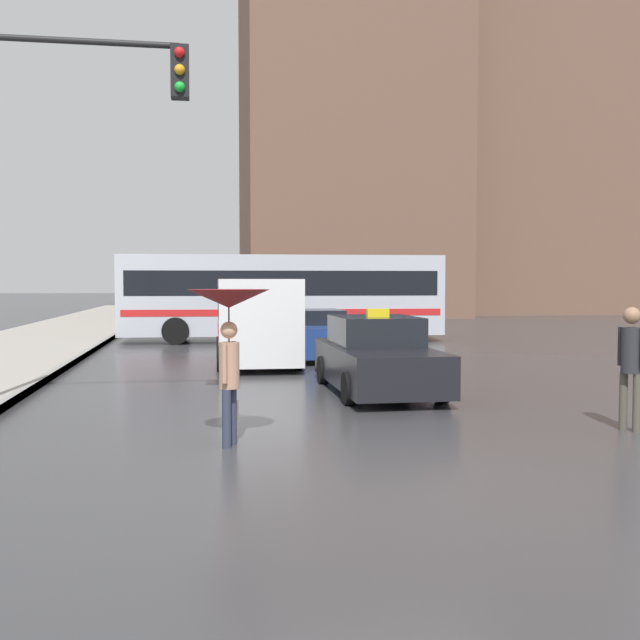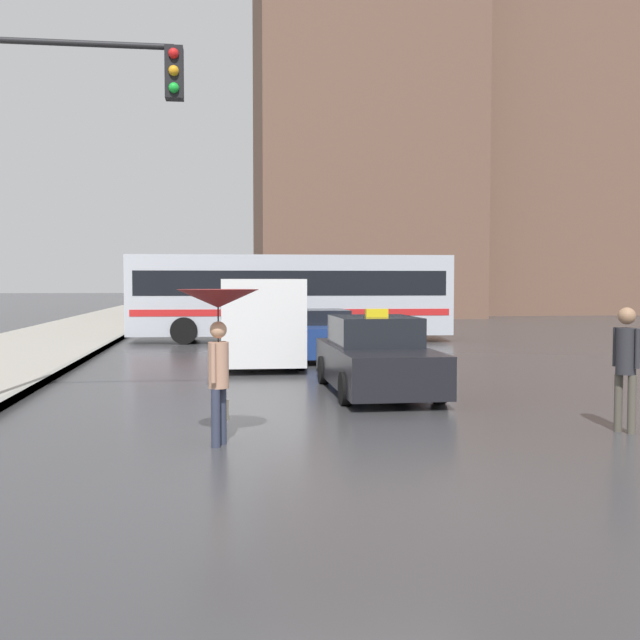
{
  "view_description": "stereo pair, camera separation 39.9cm",
  "coord_description": "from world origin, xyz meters",
  "views": [
    {
      "loc": [
        -2.04,
        -7.63,
        2.19
      ],
      "look_at": [
        0.43,
        7.76,
        1.4
      ],
      "focal_mm": 42.0,
      "sensor_mm": 36.0,
      "label": 1
    },
    {
      "loc": [
        -1.64,
        -7.68,
        2.19
      ],
      "look_at": [
        0.43,
        7.76,
        1.4
      ],
      "focal_mm": 42.0,
      "sensor_mm": 36.0,
      "label": 2
    }
  ],
  "objects": [
    {
      "name": "ground_plane",
      "position": [
        0.0,
        0.0,
        0.0
      ],
      "size": [
        300.0,
        300.0,
        0.0
      ],
      "primitive_type": "plane",
      "color": "#38383A"
    },
    {
      "name": "building_tower_near",
      "position": [
        7.53,
        41.17,
        16.33
      ],
      "size": [
        13.45,
        12.12,
        32.67
      ],
      "color": "brown",
      "rests_on": "ground_plane"
    },
    {
      "name": "sedan_red",
      "position": [
        1.22,
        13.73,
        0.66
      ],
      "size": [
        1.91,
        4.49,
        1.39
      ],
      "rotation": [
        0.0,
        0.0,
        3.14
      ],
      "color": "navy",
      "rests_on": "ground_plane"
    },
    {
      "name": "taxi",
      "position": [
        1.42,
        6.81,
        0.69
      ],
      "size": [
        1.91,
        4.61,
        1.66
      ],
      "rotation": [
        0.0,
        0.0,
        3.14
      ],
      "color": "black",
      "rests_on": "ground_plane"
    },
    {
      "name": "ambulance_van",
      "position": [
        -0.57,
        12.39,
        1.26
      ],
      "size": [
        2.17,
        5.42,
        2.26
      ],
      "rotation": [
        0.0,
        0.0,
        3.12
      ],
      "color": "white",
      "rests_on": "ground_plane"
    },
    {
      "name": "pedestrian_man",
      "position": [
        4.18,
        2.41,
        1.08
      ],
      "size": [
        0.38,
        0.42,
        1.83
      ],
      "rotation": [
        0.0,
        0.0,
        -1.13
      ],
      "color": "#4C473D",
      "rests_on": "ground_plane"
    },
    {
      "name": "building_tower_far",
      "position": [
        21.77,
        45.05,
        19.52
      ],
      "size": [
        13.89,
        12.86,
        39.04
      ],
      "color": "brown",
      "rests_on": "ground_plane"
    },
    {
      "name": "traffic_light",
      "position": [
        -4.48,
        4.28,
        4.25
      ],
      "size": [
        3.82,
        0.38,
        6.13
      ],
      "color": "black",
      "rests_on": "ground_plane"
    },
    {
      "name": "city_bus",
      "position": [
        0.96,
        20.06,
        1.76
      ],
      "size": [
        11.85,
        3.05,
        3.17
      ],
      "rotation": [
        0.0,
        0.0,
        -1.61
      ],
      "color": "#B2B7C1",
      "rests_on": "ground_plane"
    },
    {
      "name": "pedestrian_with_umbrella",
      "position": [
        -1.67,
        2.32,
        1.73
      ],
      "size": [
        1.09,
        1.09,
        2.09
      ],
      "rotation": [
        0.0,
        0.0,
        1.17
      ],
      "color": "#2D3347",
      "rests_on": "ground_plane"
    }
  ]
}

